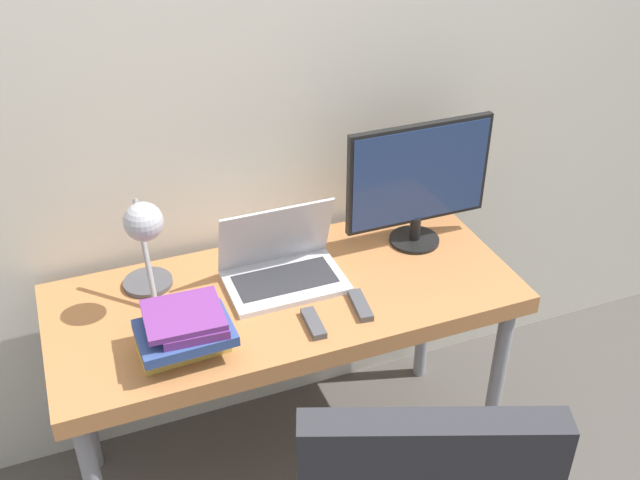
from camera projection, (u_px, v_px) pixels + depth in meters
wall_back at (241, 84)px, 2.28m from camera, size 8.00×0.05×2.60m
desk at (286, 311)px, 2.32m from camera, size 1.42×0.62×0.77m
laptop at (282, 266)px, 2.30m from camera, size 0.36×0.24×0.25m
monitor at (419, 180)px, 2.39m from camera, size 0.49×0.17×0.43m
desk_lamp at (145, 237)px, 2.10m from camera, size 0.15×0.26×0.36m
book_stack at (187, 332)px, 2.01m from camera, size 0.26×0.20×0.14m
tv_remote at (314, 323)px, 2.13m from camera, size 0.05×0.13×0.02m
media_remote at (361, 305)px, 2.20m from camera, size 0.06×0.14×0.02m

